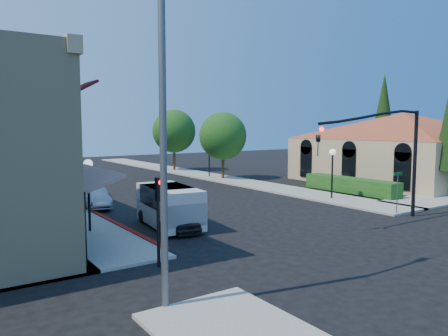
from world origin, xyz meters
TOP-DOWN VIEW (x-y plane):
  - ground at (0.00, 0.00)m, footprint 120.00×120.00m
  - sidewalk_left at (-8.75, 27.00)m, footprint 3.50×50.00m
  - sidewalk_right at (8.75, 27.00)m, footprint 3.50×50.00m
  - curb_red_strip at (-6.90, 8.00)m, footprint 0.25×10.00m
  - mission_building at (21.99, 11.50)m, footprint 30.12×30.12m
  - hedge at (11.70, 9.00)m, footprint 1.40×8.00m
  - conifer_far at (28.00, 18.00)m, footprint 3.20×3.20m
  - street_tree_a at (8.80, 22.00)m, footprint 4.56×4.56m
  - street_tree_b at (8.80, 32.00)m, footprint 4.94×4.94m
  - signal_mast_arm at (5.86, 1.50)m, footprint 8.01×0.39m
  - secondary_signal at (-8.00, 1.41)m, footprint 0.28×0.42m
  - cobra_streetlight at (-9.15, -2.00)m, footprint 3.60×0.25m
  - street_name_sign at (7.50, 2.20)m, footprint 0.80×0.06m
  - lamppost_left_near at (-8.50, 8.00)m, footprint 0.44×0.44m
  - lamppost_left_far at (-8.50, 22.00)m, footprint 0.44×0.44m
  - lamppost_right_near at (8.50, 8.00)m, footprint 0.44×0.44m
  - lamppost_right_far at (8.50, 24.00)m, footprint 0.44×0.44m
  - white_van at (-4.76, 6.88)m, footprint 2.56×4.90m
  - parked_car_a at (-4.80, 6.00)m, footprint 1.80×3.60m
  - parked_car_b at (-6.20, 14.31)m, footprint 1.76×4.00m
  - parked_car_c at (-4.80, 20.00)m, footprint 2.23×4.49m
  - parked_car_d at (-4.80, 29.68)m, footprint 2.30×4.82m

SIDE VIEW (x-z plane):
  - ground at x=0.00m, z-range 0.00..0.00m
  - curb_red_strip at x=-6.90m, z-range -0.03..0.03m
  - hedge at x=11.70m, z-range -0.55..0.55m
  - sidewalk_left at x=-8.75m, z-range 0.00..0.12m
  - sidewalk_right at x=8.75m, z-range 0.00..0.12m
  - parked_car_a at x=-4.80m, z-range 0.00..1.18m
  - parked_car_c at x=-4.80m, z-range 0.00..1.25m
  - parked_car_b at x=-6.20m, z-range 0.00..1.28m
  - parked_car_d at x=-4.80m, z-range 0.00..1.33m
  - white_van at x=-4.76m, z-range 0.16..2.25m
  - street_name_sign at x=7.50m, z-range 0.45..2.95m
  - secondary_signal at x=-8.00m, z-range 0.66..3.98m
  - lamppost_left_near at x=-8.50m, z-range 0.95..4.52m
  - lamppost_left_far at x=-8.50m, z-range 0.95..4.52m
  - lamppost_right_near at x=8.50m, z-range 0.95..4.52m
  - lamppost_right_far at x=8.50m, z-range 0.95..4.52m
  - mission_building at x=21.99m, z-range 0.55..6.95m
  - signal_mast_arm at x=5.86m, z-range 1.09..7.09m
  - street_tree_a at x=8.80m, z-range 0.95..7.43m
  - street_tree_b at x=8.80m, z-range 1.03..8.05m
  - cobra_streetlight at x=-9.15m, z-range 0.61..9.92m
  - conifer_far at x=28.00m, z-range 0.86..11.86m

